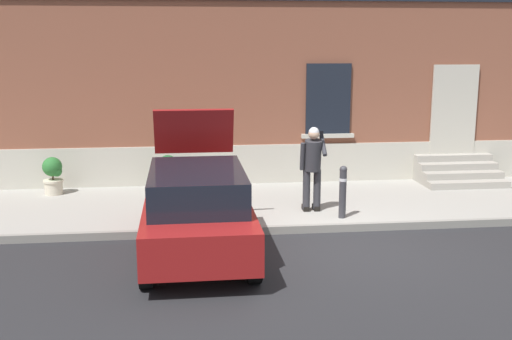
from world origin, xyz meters
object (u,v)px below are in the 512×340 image
at_px(bollard_near_person, 343,190).
at_px(bollard_far_left, 169,195).
at_px(hatchback_car_red, 197,209).
at_px(person_on_phone, 313,163).
at_px(planter_cream, 53,175).
at_px(planter_olive, 169,172).

relative_size(bollard_near_person, bollard_far_left, 1.00).
distance_m(hatchback_car_red, person_on_phone, 3.06).
distance_m(hatchback_car_red, planter_cream, 5.10).
height_order(bollard_near_person, planter_cream, bollard_near_person).
height_order(hatchback_car_red, bollard_far_left, hatchback_car_red).
bearing_deg(planter_cream, bollard_far_left, -44.30).
height_order(bollard_far_left, planter_cream, bollard_far_left).
height_order(person_on_phone, planter_cream, person_on_phone).
relative_size(hatchback_car_red, bollard_near_person, 3.90).
bearing_deg(planter_olive, bollard_near_person, -36.68).
bearing_deg(planter_olive, planter_cream, 178.99).
distance_m(bollard_far_left, planter_cream, 3.74).
xyz_separation_m(bollard_near_person, person_on_phone, (-0.50, 0.53, 0.44)).
bearing_deg(bollard_near_person, planter_olive, 143.32).
bearing_deg(planter_cream, bollard_near_person, -23.39).
height_order(hatchback_car_red, planter_olive, hatchback_car_red).
bearing_deg(bollard_far_left, person_on_phone, 10.51).
bearing_deg(hatchback_car_red, bollard_near_person, 25.61).
xyz_separation_m(hatchback_car_red, planter_cream, (-3.18, 3.99, -0.19)).
distance_m(person_on_phone, planter_cream, 5.95).
relative_size(hatchback_car_red, planter_olive, 4.74).
bearing_deg(bollard_near_person, planter_cream, 156.61).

